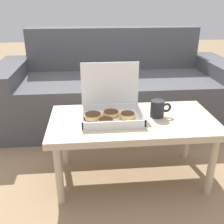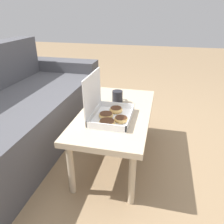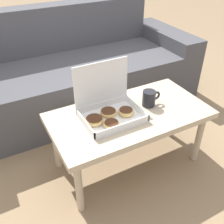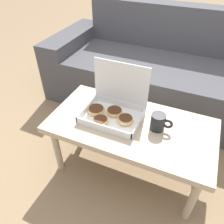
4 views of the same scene
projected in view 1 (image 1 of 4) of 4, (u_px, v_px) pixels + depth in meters
The scene contains 5 objects.
ground_plane at pixel (128, 167), 1.86m from camera, with size 12.00×12.00×0.00m, color #937756.
couch at pixel (116, 91), 2.50m from camera, with size 2.16×0.87×0.85m.
coffee_table at pixel (132, 126), 1.61m from camera, with size 1.01×0.52×0.43m.
pastry_box at pixel (110, 110), 1.58m from camera, with size 0.36×0.28×0.32m.
coffee_mug at pixel (158, 109), 1.61m from camera, with size 0.13×0.08×0.10m.
Camera 1 is at (-0.26, -1.53, 1.10)m, focal length 42.00 mm.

